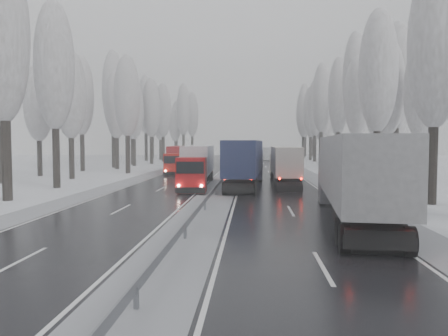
# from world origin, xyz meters

# --- Properties ---
(ground) EXTENTS (260.00, 260.00, 0.00)m
(ground) POSITION_xyz_m (0.00, 0.00, 0.00)
(ground) COLOR white
(ground) RESTS_ON ground
(carriageway_right) EXTENTS (7.50, 200.00, 0.03)m
(carriageway_right) POSITION_xyz_m (5.25, 30.00, 0.01)
(carriageway_right) COLOR black
(carriageway_right) RESTS_ON ground
(carriageway_left) EXTENTS (7.50, 200.00, 0.03)m
(carriageway_left) POSITION_xyz_m (-5.25, 30.00, 0.01)
(carriageway_left) COLOR black
(carriageway_left) RESTS_ON ground
(median_slush) EXTENTS (3.00, 200.00, 0.04)m
(median_slush) POSITION_xyz_m (0.00, 30.00, 0.02)
(median_slush) COLOR gray
(median_slush) RESTS_ON ground
(shoulder_right) EXTENTS (2.40, 200.00, 0.04)m
(shoulder_right) POSITION_xyz_m (10.20, 30.00, 0.02)
(shoulder_right) COLOR gray
(shoulder_right) RESTS_ON ground
(shoulder_left) EXTENTS (2.40, 200.00, 0.04)m
(shoulder_left) POSITION_xyz_m (-10.20, 30.00, 0.02)
(shoulder_left) COLOR gray
(shoulder_left) RESTS_ON ground
(median_guardrail) EXTENTS (0.12, 200.00, 0.76)m
(median_guardrail) POSITION_xyz_m (0.00, 29.99, 0.60)
(median_guardrail) COLOR slate
(median_guardrail) RESTS_ON ground
(tree_16) EXTENTS (3.60, 3.60, 16.53)m
(tree_16) POSITION_xyz_m (15.04, 15.67, 10.67)
(tree_16) COLOR black
(tree_16) RESTS_ON ground
(tree_18) EXTENTS (3.60, 3.60, 16.58)m
(tree_18) POSITION_xyz_m (14.51, 27.03, 10.70)
(tree_18) COLOR black
(tree_18) RESTS_ON ground
(tree_19) EXTENTS (3.60, 3.60, 14.57)m
(tree_19) POSITION_xyz_m (20.02, 31.03, 9.42)
(tree_19) COLOR black
(tree_19) RESTS_ON ground
(tree_20) EXTENTS (3.60, 3.60, 15.71)m
(tree_20) POSITION_xyz_m (17.90, 35.17, 10.14)
(tree_20) COLOR black
(tree_20) RESTS_ON ground
(tree_21) EXTENTS (3.60, 3.60, 18.62)m
(tree_21) POSITION_xyz_m (20.12, 39.17, 12.00)
(tree_21) COLOR black
(tree_21) RESTS_ON ground
(tree_22) EXTENTS (3.60, 3.60, 15.86)m
(tree_22) POSITION_xyz_m (17.02, 45.60, 10.24)
(tree_22) COLOR black
(tree_22) RESTS_ON ground
(tree_23) EXTENTS (3.60, 3.60, 13.55)m
(tree_23) POSITION_xyz_m (23.31, 49.60, 8.77)
(tree_23) COLOR black
(tree_23) RESTS_ON ground
(tree_24) EXTENTS (3.60, 3.60, 20.49)m
(tree_24) POSITION_xyz_m (17.90, 51.02, 13.19)
(tree_24) COLOR black
(tree_24) RESTS_ON ground
(tree_25) EXTENTS (3.60, 3.60, 19.44)m
(tree_25) POSITION_xyz_m (24.81, 55.02, 12.52)
(tree_25) COLOR black
(tree_25) RESTS_ON ground
(tree_26) EXTENTS (3.60, 3.60, 18.78)m
(tree_26) POSITION_xyz_m (17.56, 61.27, 12.10)
(tree_26) COLOR black
(tree_26) RESTS_ON ground
(tree_27) EXTENTS (3.60, 3.60, 17.62)m
(tree_27) POSITION_xyz_m (24.72, 65.27, 11.36)
(tree_27) COLOR black
(tree_27) RESTS_ON ground
(tree_28) EXTENTS (3.60, 3.60, 19.62)m
(tree_28) POSITION_xyz_m (16.34, 71.95, 12.64)
(tree_28) COLOR black
(tree_28) RESTS_ON ground
(tree_29) EXTENTS (3.60, 3.60, 18.11)m
(tree_29) POSITION_xyz_m (23.71, 75.95, 11.67)
(tree_29) COLOR black
(tree_29) RESTS_ON ground
(tree_30) EXTENTS (3.60, 3.60, 17.86)m
(tree_30) POSITION_xyz_m (16.56, 81.70, 11.52)
(tree_30) COLOR black
(tree_30) RESTS_ON ground
(tree_31) EXTENTS (3.60, 3.60, 18.58)m
(tree_31) POSITION_xyz_m (22.48, 85.70, 11.97)
(tree_31) COLOR black
(tree_31) RESTS_ON ground
(tree_32) EXTENTS (3.60, 3.60, 17.33)m
(tree_32) POSITION_xyz_m (16.63, 89.21, 11.18)
(tree_32) COLOR black
(tree_32) RESTS_ON ground
(tree_33) EXTENTS (3.60, 3.60, 14.33)m
(tree_33) POSITION_xyz_m (19.77, 93.21, 9.26)
(tree_33) COLOR black
(tree_33) RESTS_ON ground
(tree_34) EXTENTS (3.60, 3.60, 17.63)m
(tree_34) POSITION_xyz_m (15.73, 96.32, 11.37)
(tree_34) COLOR black
(tree_34) RESTS_ON ground
(tree_35) EXTENTS (3.60, 3.60, 18.25)m
(tree_35) POSITION_xyz_m (24.94, 100.32, 11.77)
(tree_35) COLOR black
(tree_35) RESTS_ON ground
(tree_36) EXTENTS (3.60, 3.60, 20.23)m
(tree_36) POSITION_xyz_m (17.04, 106.16, 13.02)
(tree_36) COLOR black
(tree_36) RESTS_ON ground
(tree_37) EXTENTS (3.60, 3.60, 16.37)m
(tree_37) POSITION_xyz_m (24.02, 110.16, 10.56)
(tree_37) COLOR black
(tree_37) RESTS_ON ground
(tree_38) EXTENTS (3.60, 3.60, 17.97)m
(tree_38) POSITION_xyz_m (18.73, 116.73, 11.59)
(tree_38) COLOR black
(tree_38) RESTS_ON ground
(tree_39) EXTENTS (3.60, 3.60, 16.19)m
(tree_39) POSITION_xyz_m (21.55, 120.73, 10.45)
(tree_39) COLOR black
(tree_39) RESTS_ON ground
(tree_56) EXTENTS (3.60, 3.60, 18.12)m
(tree_56) POSITION_xyz_m (-14.71, 15.70, 11.68)
(tree_56) COLOR black
(tree_56) RESTS_ON ground
(tree_58) EXTENTS (3.60, 3.60, 17.21)m
(tree_58) POSITION_xyz_m (-15.13, 24.57, 11.10)
(tree_58) COLOR black
(tree_58) RESTS_ON ground
(tree_60) EXTENTS (3.60, 3.60, 14.84)m
(tree_60) POSITION_xyz_m (-17.75, 34.20, 9.59)
(tree_60) COLOR black
(tree_60) RESTS_ON ground
(tree_61) EXTENTS (3.60, 3.60, 13.95)m
(tree_61) POSITION_xyz_m (-23.52, 38.20, 9.02)
(tree_61) COLOR black
(tree_61) RESTS_ON ground
(tree_62) EXTENTS (3.60, 3.60, 16.04)m
(tree_62) POSITION_xyz_m (-13.94, 43.73, 10.36)
(tree_62) COLOR black
(tree_62) RESTS_ON ground
(tree_63) EXTENTS (3.60, 3.60, 16.88)m
(tree_63) POSITION_xyz_m (-21.85, 47.73, 10.89)
(tree_63) COLOR black
(tree_63) RESTS_ON ground
(tree_64) EXTENTS (3.60, 3.60, 15.42)m
(tree_64) POSITION_xyz_m (-18.26, 52.71, 9.96)
(tree_64) COLOR black
(tree_64) RESTS_ON ground
(tree_65) EXTENTS (3.60, 3.60, 19.48)m
(tree_65) POSITION_xyz_m (-20.05, 56.71, 12.55)
(tree_65) COLOR black
(tree_65) RESTS_ON ground
(tree_66) EXTENTS (3.60, 3.60, 15.23)m
(tree_66) POSITION_xyz_m (-18.16, 62.35, 9.84)
(tree_66) COLOR black
(tree_66) RESTS_ON ground
(tree_67) EXTENTS (3.60, 3.60, 17.09)m
(tree_67) POSITION_xyz_m (-19.54, 66.35, 11.03)
(tree_67) COLOR black
(tree_67) RESTS_ON ground
(tree_68) EXTENTS (3.60, 3.60, 16.65)m
(tree_68) POSITION_xyz_m (-16.58, 69.11, 10.75)
(tree_68) COLOR black
(tree_68) RESTS_ON ground
(tree_69) EXTENTS (3.60, 3.60, 19.35)m
(tree_69) POSITION_xyz_m (-21.42, 73.11, 12.46)
(tree_69) COLOR black
(tree_69) RESTS_ON ground
(tree_70) EXTENTS (3.60, 3.60, 17.09)m
(tree_70) POSITION_xyz_m (-16.33, 79.19, 11.03)
(tree_70) COLOR black
(tree_70) RESTS_ON ground
(tree_71) EXTENTS (3.60, 3.60, 19.61)m
(tree_71) POSITION_xyz_m (-21.09, 83.19, 12.63)
(tree_71) COLOR black
(tree_71) RESTS_ON ground
(tree_72) EXTENTS (3.60, 3.60, 15.11)m
(tree_72) POSITION_xyz_m (-18.93, 88.54, 9.76)
(tree_72) COLOR black
(tree_72) RESTS_ON ground
(tree_73) EXTENTS (3.60, 3.60, 17.22)m
(tree_73) POSITION_xyz_m (-21.82, 92.54, 11.11)
(tree_73) COLOR black
(tree_73) RESTS_ON ground
(tree_74) EXTENTS (3.60, 3.60, 19.68)m
(tree_74) POSITION_xyz_m (-15.07, 99.33, 12.67)
(tree_74) COLOR black
(tree_74) RESTS_ON ground
(tree_75) EXTENTS (3.60, 3.60, 18.60)m
(tree_75) POSITION_xyz_m (-24.20, 103.33, 11.99)
(tree_75) COLOR black
(tree_75) RESTS_ON ground
(tree_76) EXTENTS (3.60, 3.60, 18.55)m
(tree_76) POSITION_xyz_m (-14.05, 108.72, 11.95)
(tree_76) COLOR black
(tree_76) RESTS_ON ground
(tree_77) EXTENTS (3.60, 3.60, 14.32)m
(tree_77) POSITION_xyz_m (-19.66, 112.72, 9.26)
(tree_77) COLOR black
(tree_77) RESTS_ON ground
(tree_78) EXTENTS (3.60, 3.60, 19.55)m
(tree_78) POSITION_xyz_m (-17.56, 115.31, 12.59)
(tree_78) COLOR black
(tree_78) RESTS_ON ground
(tree_79) EXTENTS (3.60, 3.60, 17.07)m
(tree_79) POSITION_xyz_m (-20.33, 119.31, 11.01)
(tree_79) COLOR black
(tree_79) RESTS_ON ground
(truck_grey_tarp) EXTENTS (4.47, 17.71, 4.50)m
(truck_grey_tarp) POSITION_xyz_m (8.19, 8.75, 2.63)
(truck_grey_tarp) COLOR #525257
(truck_grey_tarp) RESTS_ON ground
(truck_blue_box) EXTENTS (3.71, 17.12, 4.36)m
(truck_blue_box) POSITION_xyz_m (2.29, 26.43, 2.55)
(truck_blue_box) COLOR #201F4F
(truck_blue_box) RESTS_ON ground
(truck_cream_box) EXTENTS (2.41, 14.72, 3.77)m
(truck_cream_box) POSITION_xyz_m (6.06, 28.86, 2.20)
(truck_cream_box) COLOR #B3AC9E
(truck_cream_box) RESTS_ON ground
(box_truck_distant) EXTENTS (2.98, 8.43, 3.10)m
(box_truck_distant) POSITION_xyz_m (6.69, 87.50, 1.58)
(box_truck_distant) COLOR silver
(box_truck_distant) RESTS_ON ground
(truck_red_white) EXTENTS (3.00, 15.14, 3.86)m
(truck_red_white) POSITION_xyz_m (-2.30, 27.39, 2.25)
(truck_red_white) COLOR #A2090C
(truck_red_white) RESTS_ON ground
(truck_red_red) EXTENTS (3.37, 14.39, 3.66)m
(truck_red_red) POSITION_xyz_m (-7.37, 45.66, 2.14)
(truck_red_red) COLOR #B5120A
(truck_red_red) RESTS_ON ground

